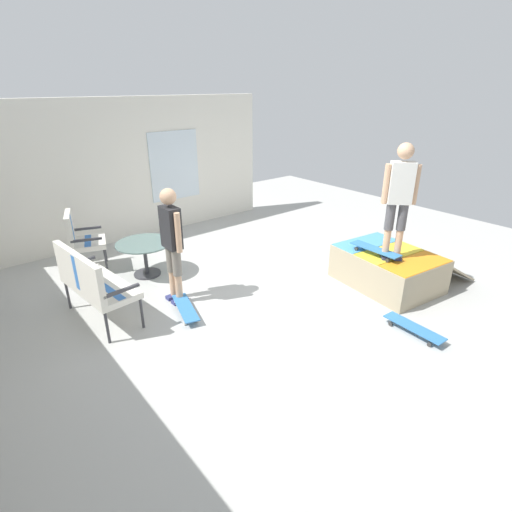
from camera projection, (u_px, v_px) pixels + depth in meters
name	position (u px, v px, depth m)	size (l,w,h in m)	color
ground_plane	(278.00, 298.00, 6.03)	(12.00, 12.00, 0.10)	#B2B2AD
house_facade	(132.00, 170.00, 7.88)	(0.23, 6.00, 2.71)	white
skate_ramp	(389.00, 268.00, 6.25)	(1.65, 1.99, 0.56)	tan
patio_bench	(90.00, 280.00, 5.13)	(1.30, 0.68, 1.02)	#38383D
patio_chair_near_house	(80.00, 236.00, 6.58)	(0.76, 0.72, 1.02)	#38383D
patio_table	(145.00, 252.00, 6.51)	(0.90, 0.90, 0.57)	#38383D
person_watching	(172.00, 238.00, 5.50)	(0.48, 0.24, 1.67)	navy
person_skater	(400.00, 194.00, 5.54)	(0.37, 0.37, 1.66)	navy
skateboard_by_bench	(185.00, 308.00, 5.51)	(0.82, 0.41, 0.10)	#3372B2
skateboard_spare	(414.00, 328.00, 5.06)	(0.81, 0.24, 0.10)	#3372B2
skateboard_on_ramp	(375.00, 250.00, 5.99)	(0.80, 0.21, 0.10)	#3372B2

